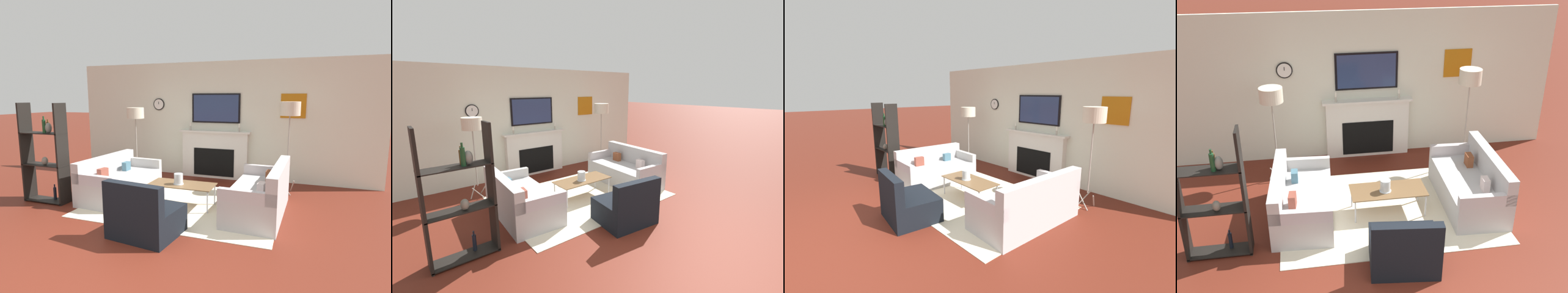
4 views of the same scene
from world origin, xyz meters
TOP-DOWN VIEW (x-y plane):
  - ground_plane at (0.00, 0.00)m, footprint 60.00×60.00m
  - fireplace_wall at (0.00, 4.52)m, footprint 7.13×0.28m
  - area_rug at (0.00, 2.46)m, footprint 3.27×2.37m
  - couch_left at (-1.33, 2.46)m, footprint 0.94×1.68m
  - couch_right at (1.33, 2.46)m, footprint 0.91×1.80m
  - armchair at (-0.05, 1.12)m, footprint 0.95×0.84m
  - coffee_table at (-0.01, 2.38)m, footprint 1.14×0.52m
  - hurricane_candle at (-0.06, 2.35)m, footprint 0.18×0.18m
  - floor_lamp_left at (-1.68, 3.74)m, footprint 0.38×0.38m
  - floor_lamp_right at (1.68, 3.74)m, footprint 0.38×0.38m
  - shelf_unit at (-2.40, 1.79)m, footprint 0.84×0.28m

SIDE VIEW (x-z plane):
  - ground_plane at x=0.00m, z-range 0.00..0.00m
  - area_rug at x=0.00m, z-range 0.00..0.01m
  - armchair at x=-0.05m, z-range -0.14..0.66m
  - couch_left at x=-1.33m, z-range -0.11..0.66m
  - couch_right at x=1.33m, z-range -0.12..0.71m
  - coffee_table at x=-0.01m, z-range 0.17..0.57m
  - hurricane_candle at x=-0.06m, z-range 0.38..0.57m
  - shelf_unit at x=-2.40m, z-range -0.03..1.76m
  - fireplace_wall at x=0.00m, z-range -0.13..2.57m
  - floor_lamp_left at x=-1.68m, z-range 0.67..2.34m
  - floor_lamp_right at x=1.68m, z-range 0.74..2.55m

